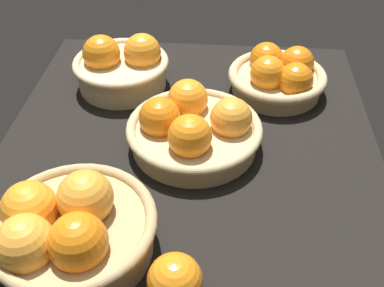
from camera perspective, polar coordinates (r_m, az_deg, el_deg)
The scene contains 6 objects.
market_tray at distance 88.16cm, azimuth -0.52°, elevation -1.59°, with size 84.00×72.00×3.00cm, color black.
basket_far_left at distance 102.87cm, azimuth 10.60°, elevation 8.19°, with size 21.21×21.21×9.84cm.
basket_near_right at distance 69.58cm, azimuth -14.99°, elevation -10.14°, with size 24.34×24.34×12.53cm.
basket_near_left at distance 103.96cm, azimuth -8.63°, elevation 9.36°, with size 20.85×20.85×11.88cm.
basket_center at distance 85.95cm, azimuth 0.19°, elevation 1.93°, with size 25.33×25.33×10.43cm.
loose_orange_front_gap at distance 63.84cm, azimuth -2.11°, elevation -16.50°, with size 7.54×7.54×7.54cm, color orange.
Camera 1 is at (65.72, 6.09, 59.94)cm, focal length 43.39 mm.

